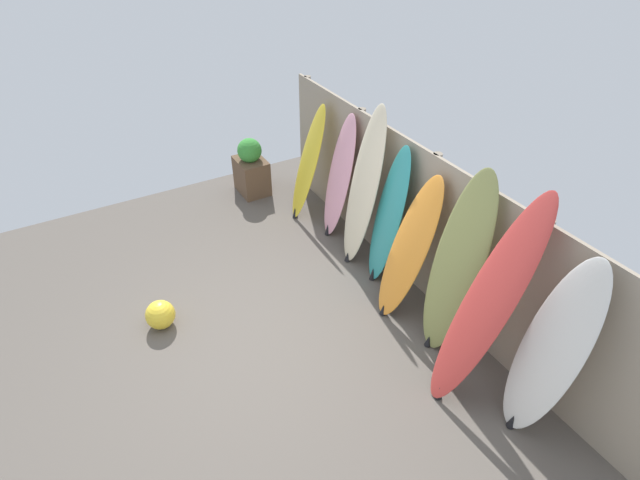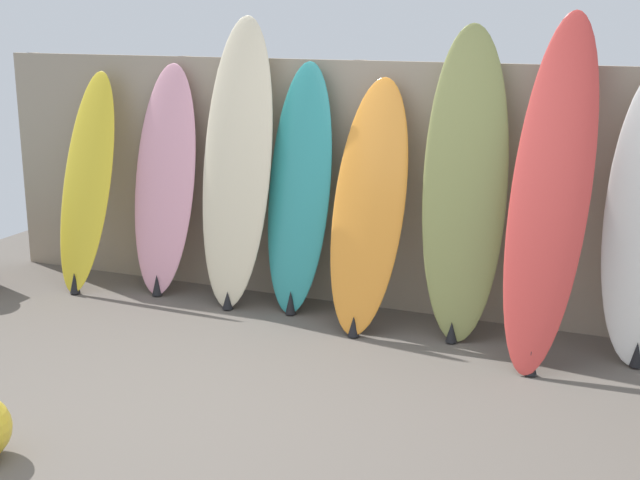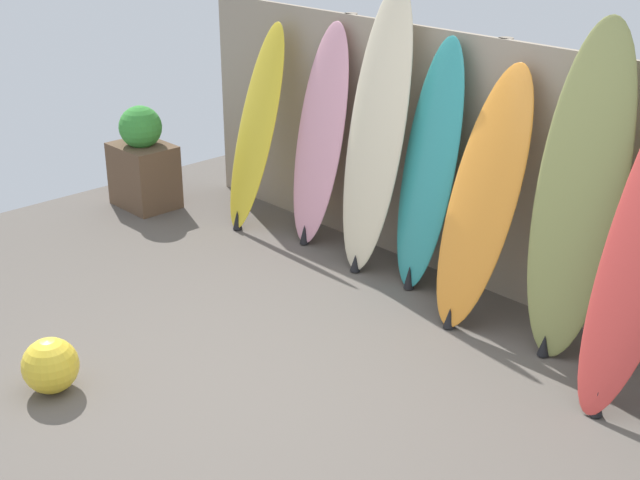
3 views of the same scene
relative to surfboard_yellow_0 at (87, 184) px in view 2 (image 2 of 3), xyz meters
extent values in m
plane|color=#5B544C|center=(2.10, -1.60, -0.83)|extent=(7.68, 7.68, 0.00)
cube|color=gray|center=(2.10, 0.40, 0.07)|extent=(6.08, 0.04, 1.80)
cylinder|color=gray|center=(-0.78, 0.44, 0.07)|extent=(0.10, 0.10, 1.80)
cylinder|color=gray|center=(0.66, 0.44, 0.07)|extent=(0.10, 0.10, 1.80)
cylinder|color=gray|center=(2.10, 0.44, 0.07)|extent=(0.10, 0.10, 1.80)
cylinder|color=gray|center=(3.54, 0.44, 0.07)|extent=(0.10, 0.10, 1.80)
ellipsoid|color=yellow|center=(0.00, 0.00, 0.02)|extent=(0.49, 0.58, 1.69)
cone|color=black|center=(0.00, -0.23, -0.74)|extent=(0.08, 0.08, 0.16)
ellipsoid|color=pink|center=(0.62, 0.14, 0.05)|extent=(0.60, 0.47, 1.76)
cone|color=black|center=(0.62, -0.03, -0.74)|extent=(0.08, 0.08, 0.16)
ellipsoid|color=beige|center=(1.27, 0.09, 0.23)|extent=(0.62, 0.51, 2.11)
cone|color=black|center=(1.27, -0.11, -0.76)|extent=(0.08, 0.08, 0.13)
ellipsoid|color=teal|center=(1.75, 0.13, 0.07)|extent=(0.55, 0.45, 1.80)
cone|color=black|center=(1.75, -0.03, -0.73)|extent=(0.08, 0.08, 0.17)
ellipsoid|color=orange|center=(2.33, -0.01, 0.03)|extent=(0.53, 0.66, 1.71)
cone|color=black|center=(2.33, -0.28, -0.75)|extent=(0.08, 0.08, 0.14)
ellipsoid|color=olive|center=(2.97, 0.07, 0.21)|extent=(0.62, 0.56, 2.07)
cone|color=black|center=(2.97, -0.13, -0.75)|extent=(0.08, 0.08, 0.14)
ellipsoid|color=#D13D38|center=(3.54, -0.11, 0.25)|extent=(0.55, 0.92, 2.16)
cone|color=black|center=(3.54, -0.48, -0.75)|extent=(0.08, 0.08, 0.15)
cone|color=black|center=(4.13, -0.11, -0.74)|extent=(0.08, 0.08, 0.16)
camera|label=1|loc=(5.62, -3.00, 3.33)|focal=28.00mm
camera|label=2|loc=(4.30, -5.59, 1.31)|focal=50.00mm
camera|label=3|loc=(5.56, -4.48, 2.02)|focal=50.00mm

